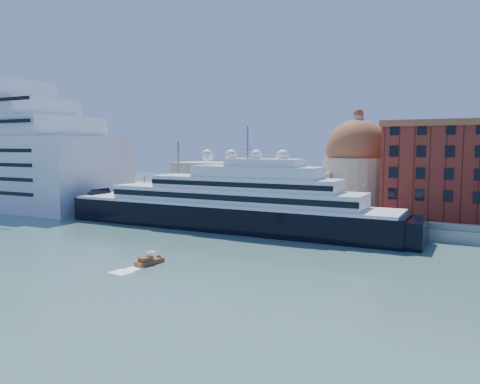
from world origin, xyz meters
The scene contains 10 objects.
ground centered at (0.00, 0.00, 0.00)m, with size 400.00×400.00×0.00m, color #335952.
quay centered at (0.00, 34.00, 1.25)m, with size 180.00×10.00×2.50m, color gray.
land centered at (0.00, 75.00, 1.00)m, with size 260.00×72.00×2.00m, color slate.
quay_fence centered at (0.00, 29.50, 3.10)m, with size 180.00×0.10×1.20m, color slate.
superyacht centered at (-3.12, 23.00, 4.77)m, with size 92.58×12.84×27.67m.
service_barge centered at (-38.44, 21.58, 0.68)m, with size 10.91×5.04×2.36m.
water_taxi centered at (4.93, -11.56, 0.59)m, with size 2.38×5.35×2.45m.
warehouse centered at (52.00, 52.00, 13.79)m, with size 43.00×19.00×23.25m.
church centered at (6.39, 57.72, 10.91)m, with size 66.00×18.00×25.50m.
lamp_posts centered at (-12.67, 32.27, 9.84)m, with size 120.80×2.40×18.00m.
Camera 1 is at (52.25, -71.03, 19.19)m, focal length 35.00 mm.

